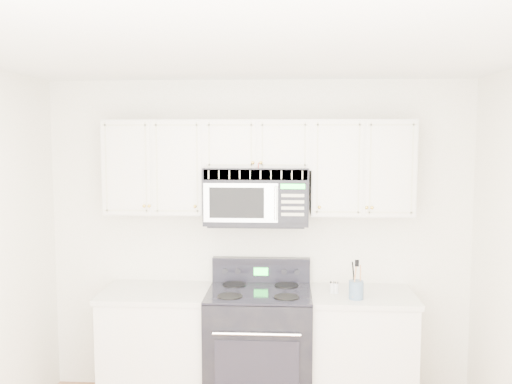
{
  "coord_description": "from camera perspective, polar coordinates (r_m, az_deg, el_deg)",
  "views": [
    {
      "loc": [
        0.24,
        -2.95,
        2.15
      ],
      "look_at": [
        0.0,
        1.3,
        1.72
      ],
      "focal_mm": 40.0,
      "sensor_mm": 36.0,
      "label": 1
    }
  ],
  "objects": [
    {
      "name": "microwave",
      "position": [
        4.52,
        0.07,
        -0.33
      ],
      "size": [
        0.81,
        0.46,
        0.45
      ],
      "color": "black",
      "rests_on": "ground"
    },
    {
      "name": "utensil_crock",
      "position": [
        4.41,
        9.99,
        -9.56
      ],
      "size": [
        0.11,
        0.11,
        0.3
      ],
      "color": "slate",
      "rests_on": "base_cabinet_right"
    },
    {
      "name": "shaker_salt",
      "position": [
        4.55,
        7.63,
        -9.39
      ],
      "size": [
        0.04,
        0.04,
        0.1
      ],
      "color": "silver",
      "rests_on": "base_cabinet_right"
    },
    {
      "name": "shaker_pepper",
      "position": [
        4.55,
        8.03,
        -9.4
      ],
      "size": [
        0.04,
        0.04,
        0.1
      ],
      "color": "silver",
      "rests_on": "base_cabinet_right"
    },
    {
      "name": "room",
      "position": [
        3.08,
        -1.41,
        -10.29
      ],
      "size": [
        3.51,
        3.51,
        2.61
      ],
      "color": "#996842",
      "rests_on": "ground"
    },
    {
      "name": "upper_cabinets",
      "position": [
        4.55,
        0.21,
        2.98
      ],
      "size": [
        2.44,
        0.37,
        0.75
      ],
      "color": "beige",
      "rests_on": "ground"
    },
    {
      "name": "base_cabinet_left",
      "position": [
        4.83,
        -9.78,
        -15.3
      ],
      "size": [
        0.86,
        0.65,
        0.92
      ],
      "color": "beige",
      "rests_on": "ground"
    },
    {
      "name": "range",
      "position": [
        4.67,
        0.33,
        -15.19
      ],
      "size": [
        0.81,
        0.74,
        1.13
      ],
      "color": "black",
      "rests_on": "ground"
    },
    {
      "name": "base_cabinet_right",
      "position": [
        4.75,
        10.17,
        -15.68
      ],
      "size": [
        0.86,
        0.65,
        0.92
      ],
      "color": "beige",
      "rests_on": "ground"
    }
  ]
}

